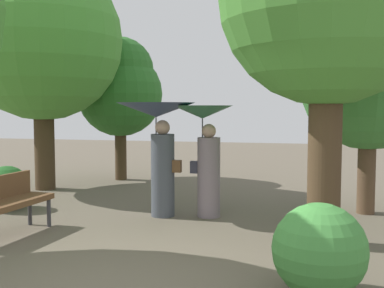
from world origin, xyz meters
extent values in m
cylinder|color=#474C56|center=(-0.37, 3.18, 0.68)|extent=(0.39, 0.39, 1.35)
sphere|color=tan|center=(-0.37, 3.18, 1.46)|extent=(0.24, 0.24, 0.24)
cylinder|color=#333338|center=(-0.49, 3.20, 1.26)|extent=(0.02, 0.02, 0.74)
cone|color=#38476B|center=(-0.49, 3.20, 1.75)|extent=(1.29, 1.29, 0.24)
cube|color=brown|center=(-0.12, 3.15, 0.84)|extent=(0.14, 0.10, 0.20)
cylinder|color=gray|center=(0.37, 3.31, 0.65)|extent=(0.37, 0.37, 1.30)
sphere|color=tan|center=(0.37, 3.31, 1.41)|extent=(0.23, 0.23, 0.23)
cylinder|color=#333338|center=(0.26, 3.33, 1.23)|extent=(0.02, 0.02, 0.76)
cone|color=#33724C|center=(0.26, 3.33, 1.71)|extent=(0.99, 0.99, 0.21)
cube|color=#333342|center=(0.13, 3.35, 0.81)|extent=(0.14, 0.10, 0.20)
cylinder|color=#38383D|center=(-1.83, 2.09, 0.22)|extent=(0.06, 0.06, 0.44)
cylinder|color=#38383D|center=(-2.16, 2.12, 0.22)|extent=(0.06, 0.06, 0.44)
cube|color=brown|center=(-2.05, 1.44, 0.46)|extent=(0.56, 1.53, 0.08)
cylinder|color=#42301E|center=(-3.65, 5.03, 2.16)|extent=(0.43, 0.43, 4.31)
sphere|color=#4C9338|center=(-3.65, 5.03, 3.24)|extent=(3.45, 3.45, 3.45)
cylinder|color=brown|center=(2.90, 4.19, 1.48)|extent=(0.30, 0.30, 2.95)
sphere|color=#428C3D|center=(2.90, 4.19, 2.21)|extent=(2.26, 2.26, 2.26)
sphere|color=#428C3D|center=(2.90, 4.19, 2.80)|extent=(1.81, 1.81, 1.81)
cylinder|color=#42301E|center=(-2.57, 6.73, 1.41)|extent=(0.28, 0.28, 2.83)
sphere|color=#2D6B28|center=(-2.57, 6.73, 2.12)|extent=(2.08, 2.08, 2.08)
sphere|color=#2D6B28|center=(-2.57, 6.73, 2.69)|extent=(1.66, 1.66, 1.66)
cylinder|color=#4C3823|center=(2.15, 2.12, 2.13)|extent=(0.43, 0.43, 4.27)
sphere|color=#428C3D|center=(2.06, 0.32, 0.45)|extent=(0.89, 0.89, 0.89)
sphere|color=#235B23|center=(-3.18, 3.01, 0.38)|extent=(0.77, 0.77, 0.77)
camera|label=1|loc=(1.93, -4.18, 1.78)|focal=44.22mm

